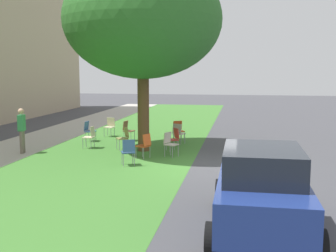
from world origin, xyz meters
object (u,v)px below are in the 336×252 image
object	(u,v)px
street_tree	(143,20)
chair_1	(89,130)
chair_2	(178,129)
chair_0	(145,144)
chair_9	(110,125)
chair_8	(174,138)
chair_5	(124,136)
parked_car	(261,188)
chair_6	(170,142)
pedestrian_0	(22,129)
chair_3	(178,132)
chair_10	(90,135)
chair_4	(128,129)
chair_7	(128,150)

from	to	relation	value
street_tree	chair_1	world-z (taller)	street_tree
street_tree	chair_2	size ratio (longest dim) A/B	8.10
chair_0	chair_9	xyz separation A→B (m)	(4.58, 2.74, 0.00)
chair_1	chair_2	bearing A→B (deg)	-78.47
chair_1	chair_8	size ratio (longest dim) A/B	1.00
chair_0	chair_8	bearing A→B (deg)	-26.68
chair_5	parked_car	bearing A→B (deg)	-147.13
chair_6	chair_8	distance (m)	1.08
chair_8	pedestrian_0	xyz separation A→B (m)	(-1.44, 5.52, 0.41)
chair_3	chair_5	bearing A→B (deg)	128.43
chair_0	chair_8	size ratio (longest dim) A/B	1.00
chair_3	pedestrian_0	xyz separation A→B (m)	(-2.91, 5.47, 0.41)
chair_6	chair_10	bearing A→B (deg)	73.12
chair_5	pedestrian_0	size ratio (longest dim) A/B	0.52
chair_5	street_tree	bearing A→B (deg)	-98.37
chair_8	chair_5	bearing A→B (deg)	91.62
chair_6	pedestrian_0	size ratio (longest dim) A/B	0.52
chair_9	parked_car	size ratio (longest dim) A/B	0.24
chair_4	chair_8	size ratio (longest dim) A/B	1.00
chair_1	pedestrian_0	bearing A→B (deg)	152.98
chair_3	chair_7	bearing A→B (deg)	166.85
street_tree	chair_8	size ratio (longest dim) A/B	8.10
chair_0	chair_9	size ratio (longest dim) A/B	1.00
chair_9	chair_10	xyz separation A→B (m)	(-3.05, -0.16, 0.00)
chair_5	chair_6	size ratio (longest dim) A/B	1.00
chair_2	chair_8	distance (m)	2.31
parked_car	chair_1	bearing A→B (deg)	37.13
chair_9	chair_6	bearing A→B (deg)	-138.88
parked_car	pedestrian_0	distance (m)	10.53
chair_6	chair_8	world-z (taller)	same
chair_4	chair_6	distance (m)	3.87
chair_5	chair_3	bearing A→B (deg)	-51.57
chair_9	parked_car	world-z (taller)	parked_car
pedestrian_0	chair_5	bearing A→B (deg)	-68.68
chair_3	chair_4	world-z (taller)	same
chair_4	street_tree	bearing A→B (deg)	-150.07
street_tree	chair_1	bearing A→B (deg)	59.36
chair_0	parked_car	bearing A→B (deg)	-148.50
chair_7	chair_3	bearing A→B (deg)	-13.15
chair_9	chair_4	bearing A→B (deg)	-132.44
pedestrian_0	chair_1	bearing A→B (deg)	-27.02
chair_2	chair_7	size ratio (longest dim) A/B	1.00
chair_3	chair_5	xyz separation A→B (m)	(-1.53, 1.93, 0.00)
street_tree	chair_4	world-z (taller)	street_tree
chair_8	pedestrian_0	bearing A→B (deg)	104.61
chair_3	chair_8	size ratio (longest dim) A/B	1.00
chair_7	chair_10	bearing A→B (deg)	40.32
chair_4	pedestrian_0	distance (m)	4.64
chair_0	chair_7	world-z (taller)	same
chair_5	pedestrian_0	world-z (taller)	pedestrian_0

